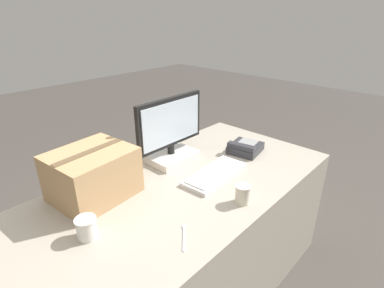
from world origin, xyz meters
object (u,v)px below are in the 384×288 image
Objects in this scene: paper_cup_left at (86,228)px; spoon at (184,233)px; paper_cup_right at (242,194)px; monitor at (171,136)px; keyboard at (215,174)px; desk_phone at (245,148)px; cardboard_box at (93,174)px.

paper_cup_left is 0.40m from spoon.
paper_cup_right is at bearing -52.05° from spoon.
monitor is 1.15× the size of keyboard.
monitor is at bearing 81.53° from paper_cup_right.
paper_cup_left is (-1.12, 0.02, 0.02)m from desk_phone.
paper_cup_right is (-0.11, -0.26, 0.03)m from keyboard.
spoon is (-0.84, -0.25, -0.03)m from desk_phone.
paper_cup_left reaches higher than desk_phone.
keyboard reaches higher than spoon.
keyboard is 4.54× the size of paper_cup_right.
monitor is 0.71m from spoon.
spoon is at bearing -173.95° from desk_phone.
paper_cup_right is (0.63, -0.33, 0.00)m from paper_cup_left.
monitor is 0.60m from paper_cup_right.
paper_cup_left is at bearing -160.43° from monitor.
paper_cup_left is at bearing -126.69° from cardboard_box.
cardboard_box is at bearing 57.22° from spoon.
spoon is (-0.44, -0.53, -0.16)m from monitor.
paper_cup_left reaches higher than keyboard.
monitor reaches higher than paper_cup_right.
cardboard_box is (-0.56, 0.32, 0.11)m from keyboard.
monitor is at bearing 89.93° from keyboard.
desk_phone is 0.98m from cardboard_box.
spoon is at bearing 171.33° from paper_cup_right.
monitor is at bearing 7.25° from spoon.
desk_phone is 0.88m from spoon.
desk_phone is at bearing -16.12° from cardboard_box.
paper_cup_right is at bearing -158.59° from desk_phone.
desk_phone reaches higher than spoon.
paper_cup_right is at bearing -117.52° from keyboard.
paper_cup_left is at bearing 168.02° from desk_phone.
monitor is 0.36m from keyboard.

